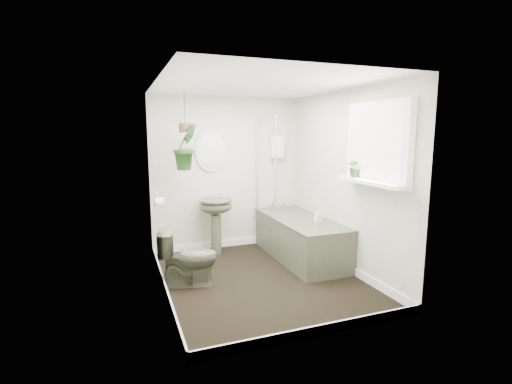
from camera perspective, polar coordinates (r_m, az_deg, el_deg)
name	(u,v)px	position (r m, az deg, el deg)	size (l,w,h in m)	color
floor	(260,279)	(4.66, 0.66, -13.25)	(2.30, 2.80, 0.02)	black
ceiling	(261,84)	(4.35, 0.72, 16.32)	(2.30, 2.80, 0.02)	white
wall_back	(227,173)	(5.68, -4.47, 2.88)	(2.30, 0.02, 2.30)	beige
wall_front	(322,208)	(3.10, 10.18, -2.45)	(2.30, 0.02, 2.30)	beige
wall_left	(159,191)	(4.09, -14.65, 0.17)	(0.02, 2.80, 2.30)	beige
wall_right	(344,181)	(4.89, 13.46, 1.65)	(0.02, 2.80, 2.30)	beige
skirting	(260,274)	(4.64, 0.67, -12.56)	(2.30, 2.80, 0.10)	white
bathtub	(300,238)	(5.31, 6.82, -7.08)	(0.72, 1.72, 0.58)	#434734
bath_screen	(266,166)	(5.43, 1.53, 3.99)	(0.04, 0.72, 1.40)	silver
shower_box	(277,147)	(5.86, 3.26, 7.00)	(0.20, 0.10, 0.35)	white
oval_mirror	(211,151)	(5.55, -6.98, 6.32)	(0.46, 0.03, 0.62)	beige
wall_sconce	(184,158)	(5.47, -11.03, 5.12)	(0.04, 0.04, 0.22)	black
toilet_roll_holder	(159,202)	(4.82, -14.70, -1.52)	(0.11, 0.11, 0.11)	white
window_recess	(378,143)	(4.25, 18.22, 7.12)	(0.08, 1.00, 0.90)	white
window_sill	(370,182)	(4.24, 17.20, 1.47)	(0.18, 1.00, 0.04)	white
window_blinds	(374,143)	(4.22, 17.74, 7.13)	(0.01, 0.86, 0.76)	white
toilet	(188,257)	(4.44, -10.36, -9.80)	(0.38, 0.66, 0.67)	#434734
pedestal_sink	(216,226)	(5.48, -6.16, -5.28)	(0.48, 0.41, 0.81)	#434734
sill_plant	(356,167)	(4.47, 15.09, 3.78)	(0.22, 0.19, 0.25)	black
hanging_plant	(186,147)	(5.05, -10.77, 6.85)	(0.34, 0.27, 0.61)	black
soap_bottle	(319,215)	(5.01, 9.60, -3.55)	(0.09, 0.09, 0.19)	black
hanging_pot	(185,128)	(5.05, -10.85, 9.66)	(0.16, 0.16, 0.12)	#3F3323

